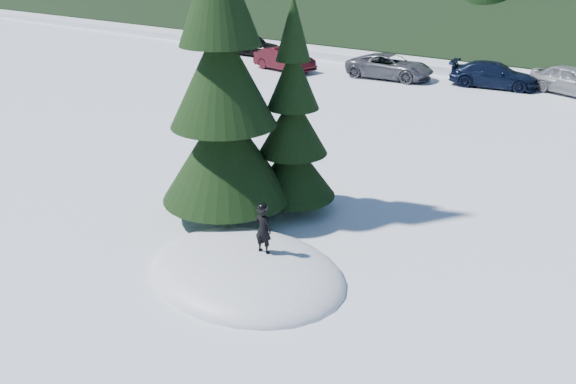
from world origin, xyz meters
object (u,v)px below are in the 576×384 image
Objects in this scene: spruce_tall at (222,88)px; car_3 at (494,75)px; car_1 at (284,59)px; car_4 at (574,81)px; child_skier at (263,229)px; spruce_short at (293,132)px; car_0 at (250,44)px; car_2 at (390,66)px.

car_3 is at bearing 89.44° from spruce_tall.
spruce_tall is 2.23× the size of car_1.
child_skier is at bearing -163.10° from car_4.
spruce_short is 1.39× the size of car_1.
car_3 is at bearing -67.33° from car_1.
spruce_short is (1.00, 1.40, -1.22)m from spruce_tall.
car_0 reaches higher than car_2.
car_1 is 11.28m from car_3.
car_4 reaches higher than car_3.
spruce_tall is at bearing -170.72° from car_2.
car_2 is at bearing 94.65° from car_3.
child_skier is 20.62m from car_3.
spruce_short reaches higher than car_0.
car_3 is (5.11, 1.26, -0.02)m from car_2.
car_2 is (-5.93, 16.32, -1.47)m from spruce_short.
car_4 is (14.40, 3.57, 0.05)m from car_1.
spruce_tall reaches higher than car_2.
car_0 reaches higher than car_1.
car_0 is at bearing 112.76° from car_4.
child_skier reaches higher than car_3.
car_2 is at bearing 109.96° from spruce_short.
car_2 is (-4.93, 17.72, -2.68)m from spruce_tall.
spruce_tall is 18.59m from car_2.
car_4 is at bearing -84.00° from car_2.
child_skier is 0.25× the size of car_0.
spruce_tall reaches higher than child_skier.
car_2 is (10.75, -1.04, -0.07)m from car_0.
spruce_tall is 1.60× the size of spruce_short.
car_1 reaches higher than car_2.
car_2 is 8.83m from car_4.
spruce_tall reaches higher than spruce_short.
spruce_tall is 19.45m from car_1.
car_4 is (3.52, 0.61, 0.07)m from car_3.
car_4 is (19.38, 0.83, -0.02)m from car_0.
spruce_tall is at bearing -140.82° from car_0.
car_1 is 14.84m from car_4.
car_4 is at bearing 79.30° from spruce_tall.
car_1 is at bearing 100.15° from car_2.
spruce_short reaches higher than car_3.
car_1 is at bearing 124.24° from car_4.
car_0 is (-16.68, 17.37, -1.40)m from spruce_short.
child_skier is 27.19m from car_0.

